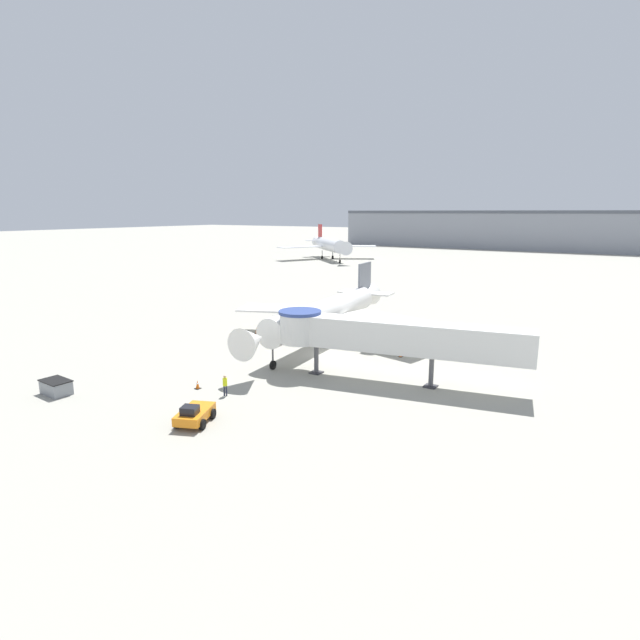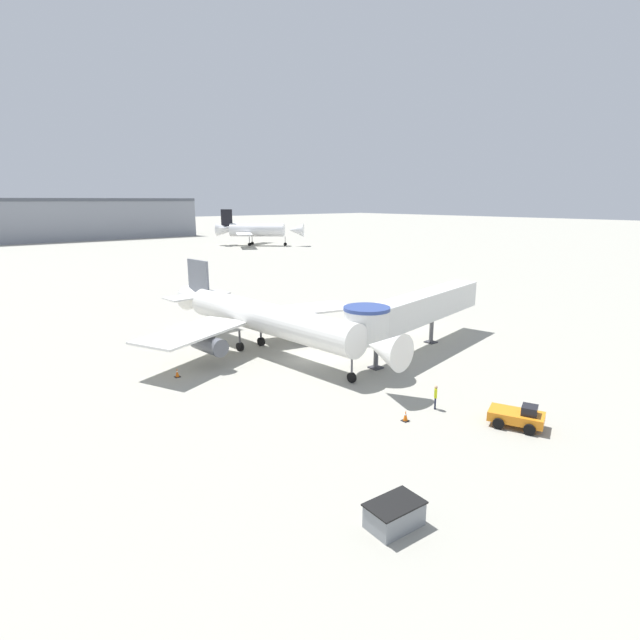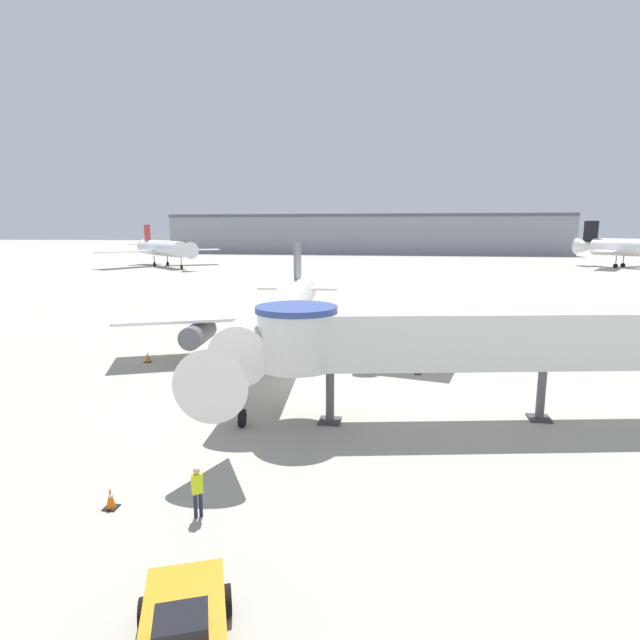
% 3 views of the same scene
% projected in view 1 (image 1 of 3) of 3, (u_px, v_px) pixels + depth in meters
% --- Properties ---
extents(ground_plane, '(800.00, 800.00, 0.00)m').
position_uv_depth(ground_plane, '(324.00, 353.00, 55.11)').
color(ground_plane, '#9E9B8E').
extents(main_airplane, '(26.02, 31.56, 8.44)m').
position_uv_depth(main_airplane, '(327.00, 313.00, 59.11)').
color(main_airplane, white).
rests_on(main_airplane, ground_plane).
extents(jet_bridge, '(22.98, 7.27, 6.06)m').
position_uv_depth(jet_bridge, '(381.00, 335.00, 45.18)').
color(jet_bridge, silver).
rests_on(jet_bridge, ground_plane).
extents(pushback_tug_orange, '(3.12, 4.02, 1.63)m').
position_uv_depth(pushback_tug_orange, '(194.00, 414.00, 36.68)').
color(pushback_tug_orange, orange).
rests_on(pushback_tug_orange, ground_plane).
extents(service_container_gray, '(2.84, 1.95, 1.24)m').
position_uv_depth(service_container_gray, '(56.00, 387.00, 42.67)').
color(service_container_gray, gray).
rests_on(service_container_gray, ground_plane).
extents(traffic_cone_starboard_wing, '(0.45, 0.45, 0.75)m').
position_uv_depth(traffic_cone_starboard_wing, '(401.00, 354.00, 53.65)').
color(traffic_cone_starboard_wing, black).
rests_on(traffic_cone_starboard_wing, ground_plane).
extents(traffic_cone_port_wing, '(0.48, 0.48, 0.79)m').
position_uv_depth(traffic_cone_port_wing, '(257.00, 331.00, 63.91)').
color(traffic_cone_port_wing, black).
rests_on(traffic_cone_port_wing, ground_plane).
extents(traffic_cone_near_nose, '(0.48, 0.48, 0.78)m').
position_uv_depth(traffic_cone_near_nose, '(198.00, 385.00, 43.99)').
color(traffic_cone_near_nose, black).
rests_on(traffic_cone_near_nose, ground_plane).
extents(ground_crew_marshaller, '(0.40, 0.38, 1.83)m').
position_uv_depth(ground_crew_marshaller, '(225.00, 384.00, 42.12)').
color(ground_crew_marshaller, '#1E2338').
rests_on(ground_crew_marshaller, ground_plane).
extents(background_jet_red_tail, '(28.01, 27.94, 11.10)m').
position_uv_depth(background_jet_red_tail, '(329.00, 245.00, 161.25)').
color(background_jet_red_tail, silver).
rests_on(background_jet_red_tail, ground_plane).
extents(terminal_building, '(158.03, 18.41, 15.78)m').
position_uv_depth(terminal_building, '(529.00, 230.00, 203.22)').
color(terminal_building, gray).
rests_on(terminal_building, ground_plane).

